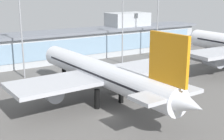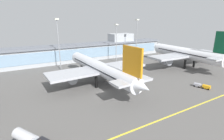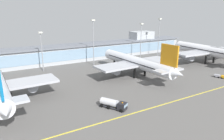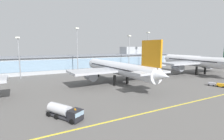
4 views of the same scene
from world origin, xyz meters
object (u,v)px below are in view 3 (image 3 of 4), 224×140
at_px(apron_light_mast_west, 141,36).
at_px(apron_light_mast_centre, 41,45).
at_px(airliner_near_right, 136,62).
at_px(baggage_tug_near, 221,76).
at_px(airliner_far_right, 206,51).
at_px(apron_light_mast_far_east, 159,32).
at_px(apron_light_mast_east, 93,36).
at_px(fuel_tanker_truck, 114,104).

distance_m(apron_light_mast_west, apron_light_mast_centre, 60.77).
relative_size(apron_light_mast_west, apron_light_mast_centre, 1.13).
distance_m(airliner_near_right, baggage_tug_near, 39.27).
bearing_deg(apron_light_mast_centre, airliner_far_right, -19.07).
xyz_separation_m(airliner_far_right, apron_light_mast_far_east, (-11.18, 28.69, 9.02)).
bearing_deg(apron_light_mast_far_east, airliner_far_right, -68.72).
relative_size(airliner_far_right, apron_light_mast_east, 2.04).
bearing_deg(apron_light_mast_east, apron_light_mast_west, 0.26).
xyz_separation_m(baggage_tug_near, apron_light_mast_west, (-6.35, 51.31, 13.95)).
bearing_deg(apron_light_mast_west, baggage_tug_near, -82.95).
distance_m(baggage_tug_near, apron_light_mast_far_east, 54.73).
relative_size(airliner_near_right, airliner_far_right, 1.06).
xyz_separation_m(fuel_tanker_truck, apron_light_mast_west, (51.68, 53.02, 13.24)).
bearing_deg(apron_light_mast_centre, fuel_tanker_truck, -80.65).
height_order(fuel_tanker_truck, apron_light_mast_far_east, apron_light_mast_far_east).
relative_size(airliner_near_right, apron_light_mast_east, 2.17).
bearing_deg(fuel_tanker_truck, airliner_near_right, 102.35).
bearing_deg(fuel_tanker_truck, apron_light_mast_west, 105.14).
height_order(fuel_tanker_truck, baggage_tug_near, fuel_tanker_truck).
relative_size(baggage_tug_near, apron_light_mast_far_east, 0.23).
xyz_separation_m(airliner_near_right, apron_light_mast_far_east, (40.00, 28.38, 9.94)).
distance_m(airliner_near_right, airliner_far_right, 51.19).
distance_m(baggage_tug_near, apron_light_mast_west, 53.55).
bearing_deg(apron_light_mast_far_east, apron_light_mast_centre, 178.91).
xyz_separation_m(airliner_far_right, apron_light_mast_centre, (-87.17, 30.14, 6.11)).
bearing_deg(apron_light_mast_far_east, apron_light_mast_west, -178.37).
bearing_deg(airliner_near_right, baggage_tug_near, -129.71).
bearing_deg(airliner_far_right, apron_light_mast_east, 67.13).
xyz_separation_m(apron_light_mast_centre, apron_light_mast_east, (27.46, -2.03, 3.01)).
bearing_deg(apron_light_mast_west, airliner_far_right, -46.89).
bearing_deg(baggage_tug_near, airliner_near_right, -143.66).
height_order(apron_light_mast_centre, apron_light_mast_far_east, apron_light_mast_far_east).
distance_m(fuel_tanker_truck, apron_light_mast_far_east, 86.93).
xyz_separation_m(airliner_far_right, apron_light_mast_west, (-26.45, 28.25, 7.54)).
bearing_deg(airliner_far_right, airliner_near_right, 91.99).
relative_size(airliner_near_right, apron_light_mast_far_east, 2.18).
height_order(airliner_far_right, apron_light_mast_east, apron_light_mast_east).
bearing_deg(airliner_near_right, airliner_far_right, -93.11).
relative_size(airliner_far_right, baggage_tug_near, 8.89).
xyz_separation_m(airliner_near_right, airliner_far_right, (51.18, -0.31, 0.92)).
relative_size(airliner_near_right, apron_light_mast_centre, 2.76).
height_order(airliner_near_right, airliner_far_right, airliner_far_right).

